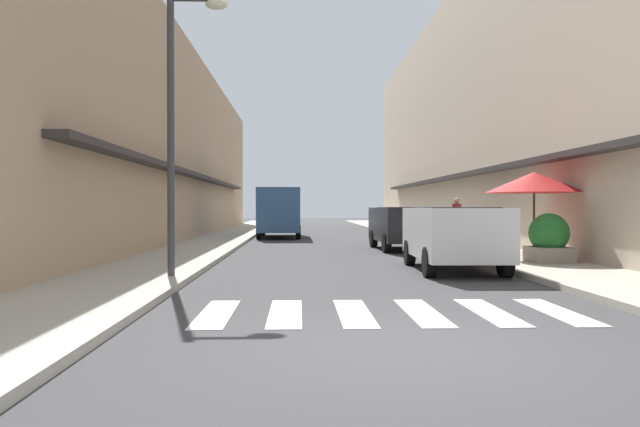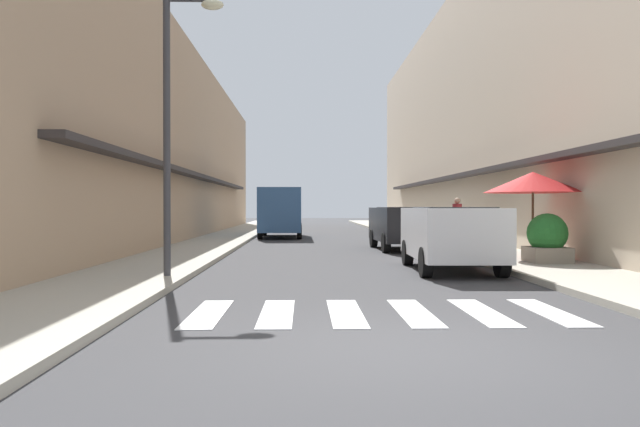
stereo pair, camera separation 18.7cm
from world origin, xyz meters
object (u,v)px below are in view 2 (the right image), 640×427
object	(u,v)px
planter_midblock	(547,239)
delivery_van	(281,208)
pedestrian_walking_near	(457,220)
parked_car_mid	(403,223)
parked_car_near	(451,231)
cafe_umbrella	(533,183)
street_lamp	(176,103)

from	to	relation	value
planter_midblock	delivery_van	bearing A→B (deg)	116.01
delivery_van	pedestrian_walking_near	size ratio (longest dim) A/B	3.21
parked_car_mid	pedestrian_walking_near	world-z (taller)	pedestrian_walking_near
parked_car_near	cafe_umbrella	distance (m)	3.50
street_lamp	cafe_umbrella	world-z (taller)	street_lamp
delivery_van	cafe_umbrella	world-z (taller)	cafe_umbrella
delivery_van	pedestrian_walking_near	xyz separation A→B (m)	(6.73, -7.20, -0.40)
parked_car_near	street_lamp	distance (m)	6.68
planter_midblock	cafe_umbrella	bearing A→B (deg)	85.71
street_lamp	cafe_umbrella	distance (m)	9.43
parked_car_near	cafe_umbrella	xyz separation A→B (m)	(2.66, 1.94, 1.20)
street_lamp	cafe_umbrella	xyz separation A→B (m)	(8.55, 3.72, -1.40)
cafe_umbrella	pedestrian_walking_near	size ratio (longest dim) A/B	1.51
planter_midblock	pedestrian_walking_near	size ratio (longest dim) A/B	0.71
street_lamp	cafe_umbrella	bearing A→B (deg)	23.52
delivery_van	cafe_umbrella	bearing A→B (deg)	-61.78
parked_car_near	cafe_umbrella	world-z (taller)	cafe_umbrella
planter_midblock	pedestrian_walking_near	xyz separation A→B (m)	(-0.33, 7.27, 0.32)
parked_car_mid	delivery_van	bearing A→B (deg)	117.62
parked_car_near	street_lamp	bearing A→B (deg)	-163.16
cafe_umbrella	parked_car_mid	bearing A→B (deg)	119.28
delivery_van	parked_car_mid	bearing A→B (deg)	-62.38
parked_car_mid	planter_midblock	bearing A→B (deg)	-66.42
parked_car_mid	planter_midblock	xyz separation A→B (m)	(2.57, -5.89, -0.23)
planter_midblock	street_lamp	bearing A→B (deg)	-163.12
parked_car_mid	cafe_umbrella	world-z (taller)	cafe_umbrella
parked_car_mid	cafe_umbrella	xyz separation A→B (m)	(2.66, -4.74, 1.20)
parked_car_near	planter_midblock	size ratio (longest dim) A/B	3.38
street_lamp	planter_midblock	world-z (taller)	street_lamp
parked_car_near	street_lamp	world-z (taller)	street_lamp
parked_car_near	pedestrian_walking_near	xyz separation A→B (m)	(2.24, 8.06, 0.09)
planter_midblock	pedestrian_walking_near	distance (m)	7.29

